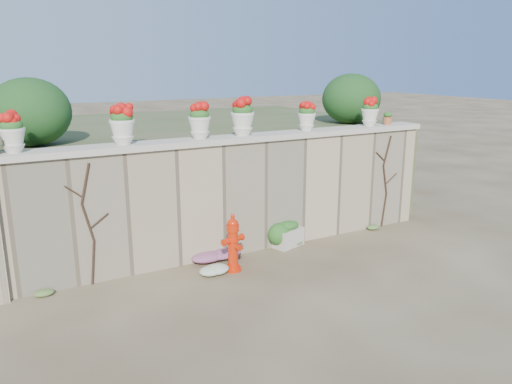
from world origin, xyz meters
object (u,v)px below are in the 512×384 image
fire_hydrant (233,243)px  urn_pot_0 (12,133)px  terracotta_pot (388,119)px  planter_box (288,234)px

fire_hydrant → urn_pot_0: (-3.00, 0.79, 1.89)m
fire_hydrant → urn_pot_0: urn_pot_0 is taller
urn_pot_0 → terracotta_pot: size_ratio=2.21×
planter_box → urn_pot_0: urn_pot_0 is taller
fire_hydrant → urn_pot_0: bearing=149.2°
fire_hydrant → planter_box: (1.40, 0.54, -0.26)m
fire_hydrant → terracotta_pot: 4.37m
fire_hydrant → planter_box: bearing=5.2°
fire_hydrant → terracotta_pot: terracotta_pot is taller
urn_pot_0 → terracotta_pot: bearing=0.0°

